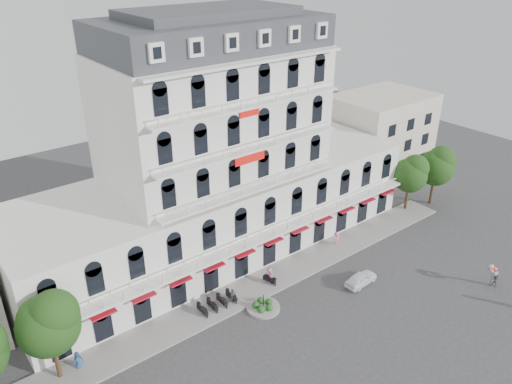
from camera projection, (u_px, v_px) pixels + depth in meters
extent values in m
plane|color=#38383A|center=(331.00, 329.00, 44.77)|extent=(120.00, 120.00, 0.00)
cube|color=gray|center=(268.00, 281.00, 51.07)|extent=(53.00, 4.00, 0.16)
cube|color=silver|center=(217.00, 210.00, 55.44)|extent=(45.00, 14.00, 9.00)
cube|color=silver|center=(213.00, 115.00, 50.53)|extent=(22.00, 12.00, 13.00)
cube|color=#2D3035|center=(210.00, 33.00, 46.97)|extent=(21.56, 11.76, 3.00)
cube|color=#2D3035|center=(209.00, 12.00, 46.12)|extent=(15.84, 8.64, 0.80)
cube|color=#B11528|center=(259.00, 247.00, 50.60)|extent=(40.50, 1.00, 0.15)
cube|color=red|center=(250.00, 156.00, 47.34)|extent=(3.50, 0.10, 1.40)
cube|color=beige|center=(379.00, 135.00, 72.76)|extent=(14.00, 10.00, 12.00)
cylinder|color=gray|center=(263.00, 308.00, 47.28)|extent=(3.20, 3.20, 0.24)
cylinder|color=black|center=(263.00, 301.00, 46.94)|extent=(0.08, 0.08, 1.40)
sphere|color=#22521B|center=(269.00, 302.00, 47.52)|extent=(0.70, 0.70, 0.70)
sphere|color=#22521B|center=(261.00, 300.00, 47.73)|extent=(0.70, 0.70, 0.70)
sphere|color=#22521B|center=(256.00, 305.00, 47.12)|extent=(0.70, 0.70, 0.70)
sphere|color=#22521B|center=(261.00, 309.00, 46.54)|extent=(0.70, 0.70, 0.70)
sphere|color=#22521B|center=(269.00, 308.00, 46.77)|extent=(0.70, 0.70, 0.70)
cylinder|color=#382314|center=(57.00, 360.00, 39.02)|extent=(0.36, 0.36, 3.74)
sphere|color=#103310|center=(49.00, 326.00, 37.50)|extent=(4.76, 4.76, 4.76)
sphere|color=#103310|center=(54.00, 314.00, 37.07)|extent=(3.74, 3.74, 3.74)
sphere|color=#103310|center=(40.00, 319.00, 37.19)|extent=(3.40, 3.40, 3.40)
cylinder|color=#382314|center=(407.00, 198.00, 64.31)|extent=(0.36, 0.36, 3.43)
sphere|color=#103310|center=(410.00, 176.00, 62.92)|extent=(4.37, 4.37, 4.37)
sphere|color=#103310|center=(415.00, 168.00, 62.54)|extent=(3.43, 3.43, 3.43)
sphere|color=#103310|center=(407.00, 171.00, 62.63)|extent=(3.12, 3.12, 3.12)
cylinder|color=#382314|center=(432.00, 191.00, 65.77)|extent=(0.36, 0.36, 3.65)
sphere|color=#103310|center=(436.00, 168.00, 64.29)|extent=(4.65, 4.65, 4.65)
sphere|color=#103310|center=(441.00, 160.00, 63.88)|extent=(3.65, 3.65, 3.65)
sphere|color=#103310|center=(433.00, 163.00, 63.99)|extent=(3.32, 3.32, 3.32)
imported|color=white|center=(361.00, 279.00, 50.48)|extent=(3.95, 1.78, 1.32)
cube|color=black|center=(269.00, 279.00, 50.55)|extent=(0.60, 1.54, 0.35)
torus|color=black|center=(273.00, 284.00, 50.34)|extent=(0.22, 0.61, 0.60)
torus|color=black|center=(265.00, 279.00, 51.00)|extent=(0.22, 0.61, 0.60)
imported|color=pink|center=(269.00, 274.00, 50.26)|extent=(0.70, 1.03, 1.48)
imported|color=navy|center=(78.00, 360.00, 40.33)|extent=(0.83, 0.56, 1.67)
imported|color=#58575E|center=(233.00, 296.00, 47.69)|extent=(1.04, 0.63, 1.66)
imported|color=pink|center=(336.00, 239.00, 56.91)|extent=(1.25, 0.93, 1.72)
imported|color=slate|center=(496.00, 280.00, 50.05)|extent=(0.61, 0.77, 1.57)
cylinder|color=black|center=(491.00, 278.00, 49.94)|extent=(0.04, 0.04, 2.00)
sphere|color=#E54C99|center=(495.00, 269.00, 49.69)|extent=(0.44, 0.44, 0.44)
sphere|color=yellow|center=(492.00, 266.00, 49.72)|extent=(0.44, 0.44, 0.44)
sphere|color=#994CD8|center=(490.00, 268.00, 49.51)|extent=(0.44, 0.44, 0.44)
sphere|color=orange|center=(492.00, 271.00, 49.29)|extent=(0.44, 0.44, 0.44)
sphere|color=#4CB2E5|center=(495.00, 274.00, 49.27)|extent=(0.44, 0.44, 0.44)
sphere|color=#D8334C|center=(497.00, 273.00, 49.49)|extent=(0.44, 0.44, 0.44)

